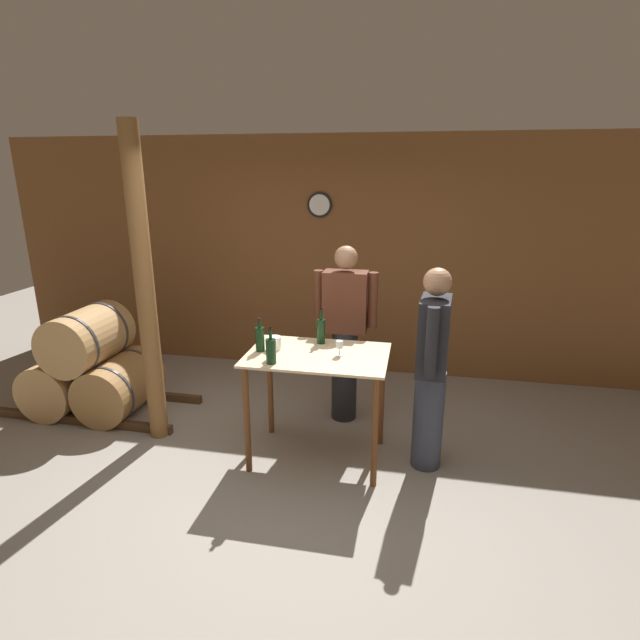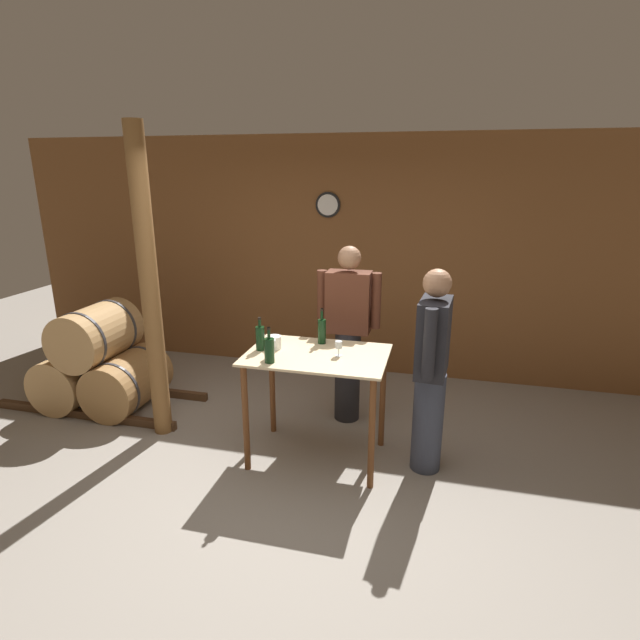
{
  "view_description": "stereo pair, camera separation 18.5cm",
  "coord_description": "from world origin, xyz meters",
  "px_view_note": "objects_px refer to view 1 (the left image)",
  "views": [
    {
      "loc": [
        0.81,
        -3.07,
        2.32
      ],
      "look_at": [
        0.06,
        0.65,
        1.17
      ],
      "focal_mm": 28.0,
      "sensor_mm": 36.0,
      "label": 1
    },
    {
      "loc": [
        0.99,
        -3.03,
        2.32
      ],
      "look_at": [
        0.06,
        0.65,
        1.17
      ],
      "focal_mm": 28.0,
      "sensor_mm": 36.0,
      "label": 2
    }
  ],
  "objects_px": {
    "wooden_post": "(145,291)",
    "wine_glass_near_left": "(272,345)",
    "wine_bottle_left": "(271,350)",
    "person_visitor_with_scarf": "(432,366)",
    "wine_bottle_center": "(321,330)",
    "person_host": "(345,331)",
    "wine_glass_near_center": "(339,345)",
    "wine_bottle_far_left": "(260,338)",
    "ice_bucket": "(274,343)"
  },
  "relations": [
    {
      "from": "wooden_post",
      "to": "wine_glass_near_left",
      "type": "xyz_separation_m",
      "value": [
        1.17,
        -0.24,
        -0.32
      ]
    },
    {
      "from": "wine_bottle_left",
      "to": "person_visitor_with_scarf",
      "type": "relative_size",
      "value": 0.17
    },
    {
      "from": "wine_bottle_center",
      "to": "person_host",
      "type": "xyz_separation_m",
      "value": [
        0.13,
        0.49,
        -0.15
      ]
    },
    {
      "from": "wooden_post",
      "to": "wine_glass_near_center",
      "type": "xyz_separation_m",
      "value": [
        1.66,
        -0.07,
        -0.34
      ]
    },
    {
      "from": "wooden_post",
      "to": "wine_bottle_center",
      "type": "height_order",
      "value": "wooden_post"
    },
    {
      "from": "wine_bottle_left",
      "to": "person_host",
      "type": "distance_m",
      "value": 1.09
    },
    {
      "from": "wine_bottle_far_left",
      "to": "person_visitor_with_scarf",
      "type": "xyz_separation_m",
      "value": [
        1.35,
        0.08,
        -0.17
      ]
    },
    {
      "from": "wine_bottle_far_left",
      "to": "wine_glass_near_center",
      "type": "bearing_deg",
      "value": 2.03
    },
    {
      "from": "wine_bottle_center",
      "to": "person_host",
      "type": "relative_size",
      "value": 0.18
    },
    {
      "from": "wine_glass_near_center",
      "to": "ice_bucket",
      "type": "bearing_deg",
      "value": 176.39
    },
    {
      "from": "wine_bottle_far_left",
      "to": "wine_glass_near_left",
      "type": "distance_m",
      "value": 0.2
    },
    {
      "from": "wine_glass_near_center",
      "to": "ice_bucket",
      "type": "relative_size",
      "value": 1.04
    },
    {
      "from": "wooden_post",
      "to": "wine_glass_near_center",
      "type": "relative_size",
      "value": 22.28
    },
    {
      "from": "ice_bucket",
      "to": "person_host",
      "type": "xyz_separation_m",
      "value": [
        0.47,
        0.71,
        -0.09
      ]
    },
    {
      "from": "wooden_post",
      "to": "wine_bottle_left",
      "type": "relative_size",
      "value": 9.65
    },
    {
      "from": "wine_bottle_far_left",
      "to": "wine_bottle_center",
      "type": "distance_m",
      "value": 0.52
    },
    {
      "from": "ice_bucket",
      "to": "person_visitor_with_scarf",
      "type": "xyz_separation_m",
      "value": [
        1.26,
        0.03,
        -0.11
      ]
    },
    {
      "from": "wine_bottle_left",
      "to": "ice_bucket",
      "type": "bearing_deg",
      "value": 102.34
    },
    {
      "from": "wine_bottle_far_left",
      "to": "ice_bucket",
      "type": "bearing_deg",
      "value": 29.95
    },
    {
      "from": "ice_bucket",
      "to": "wine_bottle_center",
      "type": "bearing_deg",
      "value": 32.59
    },
    {
      "from": "wine_bottle_far_left",
      "to": "wine_bottle_left",
      "type": "bearing_deg",
      "value": -55.67
    },
    {
      "from": "wine_bottle_left",
      "to": "person_visitor_with_scarf",
      "type": "distance_m",
      "value": 1.24
    },
    {
      "from": "person_host",
      "to": "person_visitor_with_scarf",
      "type": "distance_m",
      "value": 1.04
    },
    {
      "from": "wooden_post",
      "to": "ice_bucket",
      "type": "relative_size",
      "value": 23.28
    },
    {
      "from": "ice_bucket",
      "to": "person_host",
      "type": "distance_m",
      "value": 0.86
    },
    {
      "from": "wine_bottle_far_left",
      "to": "person_visitor_with_scarf",
      "type": "relative_size",
      "value": 0.17
    },
    {
      "from": "ice_bucket",
      "to": "person_host",
      "type": "bearing_deg",
      "value": 56.08
    },
    {
      "from": "wine_bottle_center",
      "to": "wine_glass_near_left",
      "type": "bearing_deg",
      "value": -125.62
    },
    {
      "from": "wine_glass_near_center",
      "to": "person_host",
      "type": "bearing_deg",
      "value": 95.16
    },
    {
      "from": "wine_bottle_far_left",
      "to": "person_visitor_with_scarf",
      "type": "distance_m",
      "value": 1.37
    },
    {
      "from": "wine_bottle_far_left",
      "to": "wine_bottle_left",
      "type": "relative_size",
      "value": 0.98
    },
    {
      "from": "wooden_post",
      "to": "wine_bottle_far_left",
      "type": "xyz_separation_m",
      "value": [
        1.02,
        -0.1,
        -0.32
      ]
    },
    {
      "from": "wine_bottle_far_left",
      "to": "wine_glass_near_left",
      "type": "relative_size",
      "value": 1.92
    },
    {
      "from": "wooden_post",
      "to": "wine_glass_near_center",
      "type": "bearing_deg",
      "value": -2.51
    },
    {
      "from": "wine_glass_near_left",
      "to": "person_host",
      "type": "xyz_separation_m",
      "value": [
        0.43,
        0.9,
        -0.14
      ]
    },
    {
      "from": "wooden_post",
      "to": "wine_bottle_center",
      "type": "xyz_separation_m",
      "value": [
        1.47,
        0.18,
        -0.31
      ]
    },
    {
      "from": "wine_bottle_far_left",
      "to": "wooden_post",
      "type": "bearing_deg",
      "value": 174.66
    },
    {
      "from": "wine_bottle_far_left",
      "to": "person_visitor_with_scarf",
      "type": "bearing_deg",
      "value": 3.46
    },
    {
      "from": "wine_bottle_center",
      "to": "wooden_post",
      "type": "bearing_deg",
      "value": -172.96
    },
    {
      "from": "wine_bottle_left",
      "to": "person_host",
      "type": "height_order",
      "value": "person_host"
    },
    {
      "from": "wine_bottle_center",
      "to": "wine_glass_near_center",
      "type": "xyz_separation_m",
      "value": [
        0.2,
        -0.25,
        -0.03
      ]
    },
    {
      "from": "wine_bottle_left",
      "to": "person_visitor_with_scarf",
      "type": "height_order",
      "value": "person_visitor_with_scarf"
    },
    {
      "from": "wine_bottle_far_left",
      "to": "wine_bottle_left",
      "type": "xyz_separation_m",
      "value": [
        0.16,
        -0.24,
        -0.0
      ]
    },
    {
      "from": "wine_bottle_left",
      "to": "person_visitor_with_scarf",
      "type": "xyz_separation_m",
      "value": [
        1.19,
        0.32,
        -0.16
      ]
    },
    {
      "from": "wine_glass_near_left",
      "to": "ice_bucket",
      "type": "height_order",
      "value": "wine_glass_near_left"
    },
    {
      "from": "wine_bottle_center",
      "to": "person_visitor_with_scarf",
      "type": "height_order",
      "value": "person_visitor_with_scarf"
    },
    {
      "from": "person_host",
      "to": "wine_bottle_center",
      "type": "bearing_deg",
      "value": -105.08
    },
    {
      "from": "person_visitor_with_scarf",
      "to": "wine_bottle_center",
      "type": "bearing_deg",
      "value": 167.95
    },
    {
      "from": "wine_bottle_far_left",
      "to": "person_host",
      "type": "relative_size",
      "value": 0.16
    },
    {
      "from": "person_visitor_with_scarf",
      "to": "person_host",
      "type": "bearing_deg",
      "value": 138.91
    }
  ]
}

